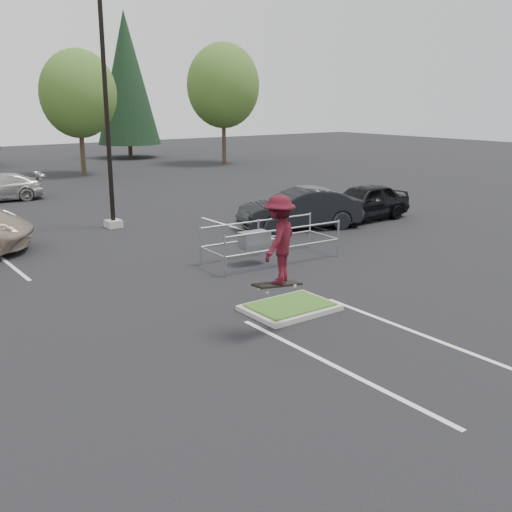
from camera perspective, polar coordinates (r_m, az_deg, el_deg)
ground at (r=15.03m, az=3.25°, el=-5.16°), size 120.00×120.00×0.00m
grass_median at (r=15.01m, az=3.25°, el=-4.88°), size 2.20×1.60×0.16m
stall_lines at (r=19.25m, az=-11.42°, el=-0.95°), size 22.62×17.60×0.01m
light_pole at (r=24.79m, az=-14.04°, el=13.04°), size 0.70×0.60×10.12m
decid_c at (r=43.39m, az=-16.58°, el=14.34°), size 5.12×5.12×8.38m
decid_d at (r=49.28m, az=-3.17°, el=15.65°), size 5.76×5.76×9.43m
conif_c at (r=55.42m, az=-12.22°, el=16.22°), size 5.50×5.50×12.50m
cart_corral at (r=19.04m, az=0.23°, el=1.61°), size 4.49×1.83×1.25m
skateboarder at (r=12.95m, az=2.10°, el=1.54°), size 1.44×1.27×2.10m
car_r_charc at (r=24.27m, az=4.21°, el=4.51°), size 5.24×3.16×1.63m
car_r_black at (r=26.37m, az=10.20°, el=5.07°), size 4.68×2.04×1.57m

